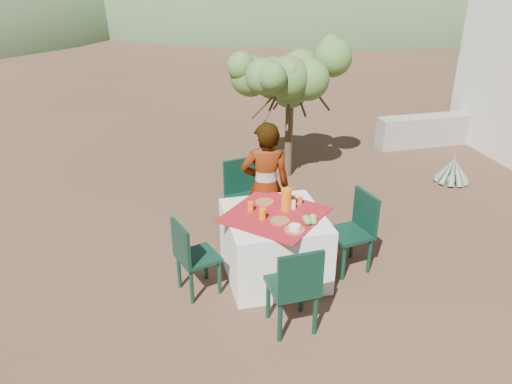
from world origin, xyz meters
TOP-DOWN VIEW (x-y plane):
  - ground at (0.00, 0.00)m, footprint 160.00×160.00m
  - table at (-0.59, 0.06)m, footprint 1.30×1.30m
  - chair_far at (-0.70, 1.12)m, footprint 0.50×0.50m
  - chair_near at (-0.65, -0.86)m, footprint 0.45×0.45m
  - chair_left at (-1.50, -0.05)m, footprint 0.49×0.49m
  - chair_right at (0.33, 0.01)m, footprint 0.49×0.49m
  - person at (-0.53, 0.69)m, footprint 0.62×0.46m
  - shrub_tree at (0.41, 2.70)m, footprint 1.59×1.56m
  - agave at (2.75, 1.79)m, footprint 0.53×0.54m
  - stone_wall at (3.60, 3.40)m, footprint 2.60×0.35m
  - plate_far at (-0.63, 0.34)m, footprint 0.20×0.20m
  - plate_near at (-0.58, -0.11)m, footprint 0.20×0.20m
  - glass_far at (-0.82, 0.19)m, footprint 0.06×0.06m
  - glass_near at (-0.74, -0.01)m, footprint 0.07×0.07m
  - juice_pitcher at (-0.45, 0.12)m, footprint 0.11×0.11m
  - bowl_plate at (-0.49, -0.31)m, footprint 0.21×0.21m
  - white_bowl at (-0.49, -0.31)m, footprint 0.12×0.12m
  - jar_left at (-0.26, 0.21)m, footprint 0.06×0.06m
  - jar_right at (-0.33, 0.25)m, footprint 0.06×0.06m
  - napkin_holder at (-0.39, 0.13)m, footprint 0.08×0.04m
  - fruit_cluster at (-0.29, -0.21)m, footprint 0.16×0.15m

SIDE VIEW (x-z plane):
  - ground at x=0.00m, z-range 0.00..0.00m
  - agave at x=2.75m, z-range -0.09..0.48m
  - stone_wall at x=3.60m, z-range 0.00..0.55m
  - table at x=-0.59m, z-range 0.00..0.76m
  - chair_left at x=-1.50m, z-range 0.05..0.89m
  - chair_right at x=0.33m, z-range 0.05..0.96m
  - chair_near at x=-0.65m, z-range 0.05..0.97m
  - chair_far at x=-0.70m, z-range 0.05..0.99m
  - bowl_plate at x=-0.49m, z-range 0.76..0.77m
  - plate_far at x=-0.63m, z-range 0.76..0.78m
  - plate_near at x=-0.58m, z-range 0.76..0.78m
  - person at x=-0.53m, z-range 0.00..1.57m
  - white_bowl at x=-0.49m, z-range 0.77..0.82m
  - fruit_cluster at x=-0.29m, z-range 0.76..0.84m
  - jar_left at x=-0.26m, z-range 0.76..0.85m
  - jar_right at x=-0.33m, z-range 0.76..0.86m
  - napkin_holder at x=-0.39m, z-range 0.76..0.86m
  - glass_far at x=-0.82m, z-range 0.76..0.87m
  - glass_near at x=-0.74m, z-range 0.76..0.88m
  - juice_pitcher at x=-0.45m, z-range 0.76..1.01m
  - shrub_tree at x=0.41m, z-range 0.54..2.41m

